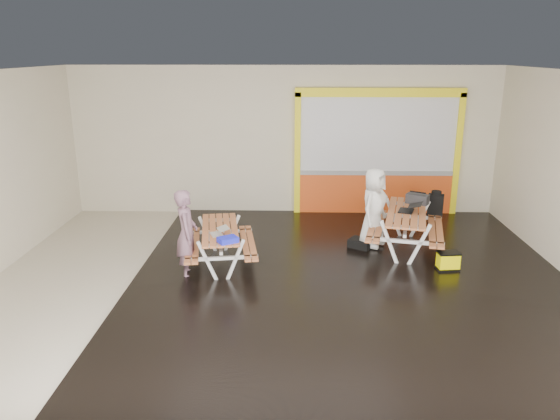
{
  "coord_description": "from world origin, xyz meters",
  "views": [
    {
      "loc": [
        0.25,
        -8.45,
        3.83
      ],
      "look_at": [
        0.0,
        0.9,
        1.0
      ],
      "focal_mm": 34.05,
      "sensor_mm": 36.0,
      "label": 1
    }
  ],
  "objects_px": {
    "picnic_table_right": "(406,221)",
    "picnic_table_left": "(220,237)",
    "fluke_bag": "(448,261)",
    "laptop_left": "(219,232)",
    "laptop_right": "(409,209)",
    "person_left": "(187,234)",
    "toolbox": "(417,199)",
    "dark_case": "(361,243)",
    "backpack": "(436,203)",
    "person_right": "(374,207)",
    "blue_pouch": "(228,240)"
  },
  "relations": [
    {
      "from": "picnic_table_right",
      "to": "picnic_table_left",
      "type": "bearing_deg",
      "value": -166.24
    },
    {
      "from": "picnic_table_left",
      "to": "fluke_bag",
      "type": "relative_size",
      "value": 4.85
    },
    {
      "from": "laptop_left",
      "to": "laptop_right",
      "type": "height_order",
      "value": "laptop_right"
    },
    {
      "from": "person_left",
      "to": "toolbox",
      "type": "bearing_deg",
      "value": -76.71
    },
    {
      "from": "dark_case",
      "to": "laptop_right",
      "type": "bearing_deg",
      "value": -4.29
    },
    {
      "from": "toolbox",
      "to": "dark_case",
      "type": "bearing_deg",
      "value": -157.26
    },
    {
      "from": "picnic_table_left",
      "to": "laptop_left",
      "type": "xyz_separation_m",
      "value": [
        0.03,
        -0.33,
        0.21
      ]
    },
    {
      "from": "laptop_right",
      "to": "backpack",
      "type": "height_order",
      "value": "backpack"
    },
    {
      "from": "person_right",
      "to": "backpack",
      "type": "bearing_deg",
      "value": -31.21
    },
    {
      "from": "person_left",
      "to": "laptop_left",
      "type": "relative_size",
      "value": 4.09
    },
    {
      "from": "person_right",
      "to": "toolbox",
      "type": "distance_m",
      "value": 1.04
    },
    {
      "from": "laptop_right",
      "to": "person_right",
      "type": "bearing_deg",
      "value": 168.54
    },
    {
      "from": "person_left",
      "to": "dark_case",
      "type": "relative_size",
      "value": 3.62
    },
    {
      "from": "person_left",
      "to": "laptop_left",
      "type": "bearing_deg",
      "value": -88.84
    },
    {
      "from": "laptop_right",
      "to": "backpack",
      "type": "relative_size",
      "value": 1.0
    },
    {
      "from": "laptop_left",
      "to": "blue_pouch",
      "type": "bearing_deg",
      "value": -62.43
    },
    {
      "from": "picnic_table_left",
      "to": "backpack",
      "type": "relative_size",
      "value": 3.79
    },
    {
      "from": "picnic_table_right",
      "to": "person_right",
      "type": "relative_size",
      "value": 1.47
    },
    {
      "from": "laptop_left",
      "to": "fluke_bag",
      "type": "height_order",
      "value": "laptop_left"
    },
    {
      "from": "dark_case",
      "to": "picnic_table_right",
      "type": "bearing_deg",
      "value": -3.68
    },
    {
      "from": "fluke_bag",
      "to": "toolbox",
      "type": "bearing_deg",
      "value": 98.97
    },
    {
      "from": "laptop_right",
      "to": "blue_pouch",
      "type": "distance_m",
      "value": 3.69
    },
    {
      "from": "picnic_table_right",
      "to": "person_right",
      "type": "xyz_separation_m",
      "value": [
        -0.63,
        0.12,
        0.23
      ]
    },
    {
      "from": "picnic_table_left",
      "to": "laptop_right",
      "type": "distance_m",
      "value": 3.69
    },
    {
      "from": "laptop_right",
      "to": "picnic_table_left",
      "type": "bearing_deg",
      "value": -166.59
    },
    {
      "from": "laptop_right",
      "to": "toolbox",
      "type": "distance_m",
      "value": 0.63
    },
    {
      "from": "toolbox",
      "to": "blue_pouch",
      "type": "bearing_deg",
      "value": -149.47
    },
    {
      "from": "laptop_left",
      "to": "dark_case",
      "type": "bearing_deg",
      "value": 25.28
    },
    {
      "from": "person_right",
      "to": "laptop_left",
      "type": "bearing_deg",
      "value": 146.08
    },
    {
      "from": "laptop_left",
      "to": "laptop_right",
      "type": "xyz_separation_m",
      "value": [
        3.55,
        1.18,
        0.1
      ]
    },
    {
      "from": "blue_pouch",
      "to": "fluke_bag",
      "type": "bearing_deg",
      "value": 8.17
    },
    {
      "from": "laptop_left",
      "to": "toolbox",
      "type": "bearing_deg",
      "value": 24.51
    },
    {
      "from": "laptop_left",
      "to": "blue_pouch",
      "type": "distance_m",
      "value": 0.44
    },
    {
      "from": "laptop_left",
      "to": "picnic_table_right",
      "type": "bearing_deg",
      "value": 18.82
    },
    {
      "from": "dark_case",
      "to": "person_left",
      "type": "bearing_deg",
      "value": -157.02
    },
    {
      "from": "picnic_table_right",
      "to": "laptop_left",
      "type": "distance_m",
      "value": 3.7
    },
    {
      "from": "picnic_table_right",
      "to": "blue_pouch",
      "type": "distance_m",
      "value": 3.66
    },
    {
      "from": "toolbox",
      "to": "picnic_table_right",
      "type": "bearing_deg",
      "value": -120.21
    },
    {
      "from": "picnic_table_left",
      "to": "laptop_right",
      "type": "relative_size",
      "value": 3.8
    },
    {
      "from": "laptop_right",
      "to": "dark_case",
      "type": "distance_m",
      "value": 1.17
    },
    {
      "from": "blue_pouch",
      "to": "backpack",
      "type": "height_order",
      "value": "backpack"
    },
    {
      "from": "laptop_right",
      "to": "fluke_bag",
      "type": "relative_size",
      "value": 1.28
    },
    {
      "from": "laptop_right",
      "to": "fluke_bag",
      "type": "bearing_deg",
      "value": -62.69
    },
    {
      "from": "toolbox",
      "to": "backpack",
      "type": "relative_size",
      "value": 0.92
    },
    {
      "from": "laptop_left",
      "to": "backpack",
      "type": "relative_size",
      "value": 0.73
    },
    {
      "from": "dark_case",
      "to": "fluke_bag",
      "type": "distance_m",
      "value": 1.79
    },
    {
      "from": "picnic_table_left",
      "to": "backpack",
      "type": "bearing_deg",
      "value": 21.67
    },
    {
      "from": "picnic_table_right",
      "to": "person_left",
      "type": "bearing_deg",
      "value": -162.22
    },
    {
      "from": "person_left",
      "to": "laptop_right",
      "type": "bearing_deg",
      "value": -82.19
    },
    {
      "from": "picnic_table_left",
      "to": "backpack",
      "type": "xyz_separation_m",
      "value": [
        4.31,
        1.71,
        0.18
      ]
    }
  ]
}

